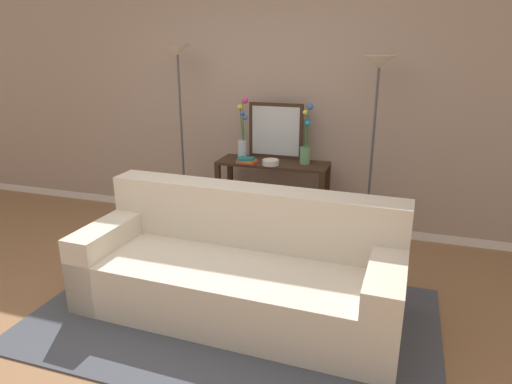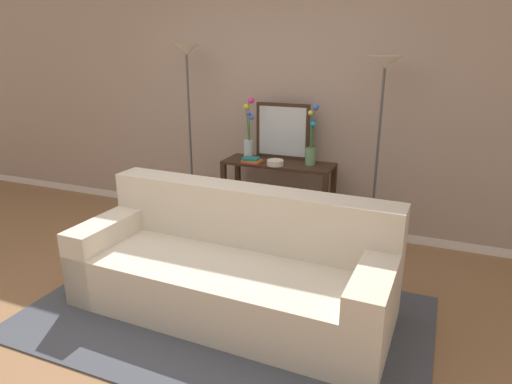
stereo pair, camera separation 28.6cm
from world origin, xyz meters
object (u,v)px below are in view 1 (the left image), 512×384
Objects in this scene: book_row_under_console at (249,227)px; floor_lamp_right at (376,101)px; vase_tall_flowers at (243,137)px; book_stack at (247,161)px; wall_mirror at (276,131)px; floor_lamp_left at (179,87)px; fruit_bowl at (271,162)px; couch at (240,270)px; console_table at (273,186)px; vase_short_flowers at (306,144)px.

floor_lamp_right is at bearing -1.21° from book_row_under_console.
vase_tall_flowers is 3.23× the size of book_stack.
wall_mirror is at bearing 169.01° from floor_lamp_right.
fruit_bowl is at bearing -5.74° from floor_lamp_left.
vase_tall_flowers is (0.68, -0.00, -0.47)m from floor_lamp_left.
book_row_under_console is (-0.42, 1.40, -0.25)m from couch.
fruit_bowl is at bearing -24.75° from book_row_under_console.
floor_lamp_left is 1.05× the size of floor_lamp_right.
book_stack reaches higher than console_table.
book_stack is at bearing -8.18° from floor_lamp_left.
couch is 1.48m from book_row_under_console.
fruit_bowl is at bearing -16.86° from vase_tall_flowers.
couch is 1.59m from vase_short_flowers.
book_stack is at bearing -163.32° from vase_short_flowers.
wall_mirror is 0.35m from vase_tall_flowers.
floor_lamp_left is (-1.15, 1.37, 1.19)m from couch.
wall_mirror is 0.38m from vase_short_flowers.
floor_lamp_right is (0.96, -0.03, 0.89)m from console_table.
console_table is 0.56m from wall_mirror.
fruit_bowl reaches higher than console_table.
book_row_under_console is at bearing 178.79° from floor_lamp_right.
floor_lamp_right reaches higher than book_stack.
book_row_under_console is (-1.22, 0.03, -1.38)m from floor_lamp_right.
couch reaches higher than fruit_bowl.
book_row_under_console is (-0.24, -0.16, -1.02)m from wall_mirror.
couch is at bearing -83.47° from fruit_bowl.
floor_lamp_right is 1.13m from fruit_bowl.
wall_mirror is at bearing 11.11° from floor_lamp_left.
wall_mirror is 2.89× the size of book_stack.
couch is 4.02× the size of vase_short_flowers.
vase_short_flowers reaches higher than couch.
vase_short_flowers is 3.58× the size of fruit_bowl.
floor_lamp_left is at bearing -180.00° from floor_lamp_right.
floor_lamp_right is at bearing 59.82° from couch.
floor_lamp_left reaches higher than book_row_under_console.
book_stack is (0.08, -0.11, -0.21)m from vase_tall_flowers.
vase_short_flowers reaches higher than book_stack.
floor_lamp_right reaches higher than book_row_under_console.
fruit_bowl is at bearing -173.91° from floor_lamp_right.
fruit_bowl is 0.82m from book_row_under_console.
console_table is 0.55m from book_row_under_console.
floor_lamp_left is 11.68× the size of fruit_bowl.
book_stack is (-0.55, -0.17, -0.17)m from vase_short_flowers.
console_table is 5.67× the size of book_stack.
book_stack is (-0.39, 1.27, 0.51)m from couch.
couch is 1.24× the size of floor_lamp_left.
vase_tall_flowers reaches higher than book_row_under_console.
vase_tall_flowers is (-0.31, -0.03, 0.49)m from console_table.
vase_tall_flowers is 0.25m from book_stack.
vase_short_flowers is 1.60× the size of book_row_under_console.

